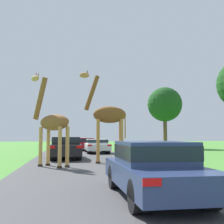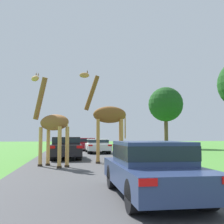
# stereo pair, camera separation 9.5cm
# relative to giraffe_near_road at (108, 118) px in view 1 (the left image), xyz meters

# --- Properties ---
(road) EXTENTS (6.64, 120.00, 0.00)m
(road) POSITION_rel_giraffe_near_road_xyz_m (-1.16, 15.13, -2.52)
(road) COLOR #424244
(road) RESTS_ON ground
(giraffe_near_road) EXTENTS (2.69, 0.99, 5.27)m
(giraffe_near_road) POSITION_rel_giraffe_near_road_xyz_m (0.00, 0.00, 0.00)
(giraffe_near_road) COLOR #B77F3D
(giraffe_near_road) RESTS_ON ground
(giraffe_companion) EXTENTS (2.27, 2.28, 4.87)m
(giraffe_companion) POSITION_rel_giraffe_near_road_xyz_m (-3.02, -1.42, -0.39)
(giraffe_companion) COLOR tan
(giraffe_companion) RESTS_ON ground
(car_lead_maroon) EXTENTS (1.79, 4.47, 1.36)m
(car_lead_maroon) POSITION_rel_giraffe_near_road_xyz_m (-0.14, -8.90, -1.79)
(car_lead_maroon) COLOR navy
(car_lead_maroon) RESTS_ON ground
(car_queue_right) EXTENTS (1.96, 4.61, 1.24)m
(car_queue_right) POSITION_rel_giraffe_near_road_xyz_m (0.38, 9.54, -1.84)
(car_queue_right) COLOR silver
(car_queue_right) RESTS_ON ground
(car_queue_left) EXTENTS (1.87, 4.74, 1.30)m
(car_queue_left) POSITION_rel_giraffe_near_road_xyz_m (-0.29, 14.79, -1.83)
(car_queue_left) COLOR maroon
(car_queue_left) RESTS_ON ground
(car_far_ahead) EXTENTS (1.94, 4.68, 1.43)m
(car_far_ahead) POSITION_rel_giraffe_near_road_xyz_m (-2.33, 3.33, -1.75)
(car_far_ahead) COLOR black
(car_far_ahead) RESTS_ON ground
(tree_centre_back) EXTENTS (4.35, 4.35, 7.68)m
(tree_centre_back) POSITION_rel_giraffe_near_road_xyz_m (9.88, 18.09, 2.94)
(tree_centre_back) COLOR brown
(tree_centre_back) RESTS_ON ground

